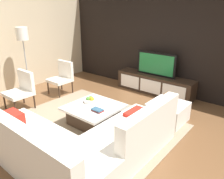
{
  "coord_description": "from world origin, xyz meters",
  "views": [
    {
      "loc": [
        2.69,
        -2.71,
        2.2
      ],
      "look_at": [
        -0.08,
        0.65,
        0.58
      ],
      "focal_mm": 34.98,
      "sensor_mm": 36.0,
      "label": 1
    }
  ],
  "objects_px": {
    "accent_chair_near": "(22,88)",
    "ottoman": "(168,112)",
    "coffee_table": "(94,114)",
    "book_stack": "(97,110)",
    "television": "(156,64)",
    "decorative_ball": "(169,98)",
    "media_console": "(155,84)",
    "floor_lamp": "(23,39)",
    "sectional_couch": "(78,143)",
    "fruit_bowl": "(90,100)",
    "accent_chair_far": "(62,76)"
  },
  "relations": [
    {
      "from": "media_console",
      "to": "fruit_bowl",
      "type": "relative_size",
      "value": 7.7
    },
    {
      "from": "accent_chair_near",
      "to": "decorative_ball",
      "type": "bearing_deg",
      "value": 28.15
    },
    {
      "from": "ottoman",
      "to": "decorative_ball",
      "type": "xyz_separation_m",
      "value": [
        0.0,
        0.0,
        0.32
      ]
    },
    {
      "from": "coffee_table",
      "to": "floor_lamp",
      "type": "xyz_separation_m",
      "value": [
        -2.53,
        0.09,
        1.28
      ]
    },
    {
      "from": "coffee_table",
      "to": "accent_chair_near",
      "type": "relative_size",
      "value": 1.14
    },
    {
      "from": "media_console",
      "to": "sectional_couch",
      "type": "bearing_deg",
      "value": -81.04
    },
    {
      "from": "fruit_bowl",
      "to": "accent_chair_far",
      "type": "relative_size",
      "value": 0.32
    },
    {
      "from": "television",
      "to": "accent_chair_near",
      "type": "xyz_separation_m",
      "value": [
        -1.89,
        -2.8,
        -0.33
      ]
    },
    {
      "from": "sectional_couch",
      "to": "ottoman",
      "type": "height_order",
      "value": "sectional_couch"
    },
    {
      "from": "floor_lamp",
      "to": "accent_chair_far",
      "type": "relative_size",
      "value": 2.03
    },
    {
      "from": "fruit_bowl",
      "to": "book_stack",
      "type": "xyz_separation_m",
      "value": [
        0.39,
        -0.21,
        -0.02
      ]
    },
    {
      "from": "fruit_bowl",
      "to": "accent_chair_far",
      "type": "bearing_deg",
      "value": 159.79
    },
    {
      "from": "coffee_table",
      "to": "book_stack",
      "type": "xyz_separation_m",
      "value": [
        0.22,
        -0.12,
        0.2
      ]
    },
    {
      "from": "sectional_couch",
      "to": "ottoman",
      "type": "bearing_deg",
      "value": 76.3
    },
    {
      "from": "floor_lamp",
      "to": "decorative_ball",
      "type": "distance_m",
      "value": 3.88
    },
    {
      "from": "decorative_ball",
      "to": "media_console",
      "type": "bearing_deg",
      "value": 128.63
    },
    {
      "from": "ottoman",
      "to": "accent_chair_near",
      "type": "bearing_deg",
      "value": -151.96
    },
    {
      "from": "ottoman",
      "to": "fruit_bowl",
      "type": "distance_m",
      "value": 1.61
    },
    {
      "from": "television",
      "to": "decorative_ball",
      "type": "relative_size",
      "value": 4.64
    },
    {
      "from": "sectional_couch",
      "to": "television",
      "type": "bearing_deg",
      "value": 98.96
    },
    {
      "from": "television",
      "to": "ottoman",
      "type": "xyz_separation_m",
      "value": [
        1.0,
        -1.26,
        -0.61
      ]
    },
    {
      "from": "book_stack",
      "to": "television",
      "type": "bearing_deg",
      "value": 92.8
    },
    {
      "from": "media_console",
      "to": "floor_lamp",
      "type": "xyz_separation_m",
      "value": [
        -2.63,
        -2.21,
        1.23
      ]
    },
    {
      "from": "fruit_bowl",
      "to": "television",
      "type": "bearing_deg",
      "value": 82.85
    },
    {
      "from": "decorative_ball",
      "to": "ottoman",
      "type": "bearing_deg",
      "value": 0.0
    },
    {
      "from": "media_console",
      "to": "ottoman",
      "type": "xyz_separation_m",
      "value": [
        1.0,
        -1.26,
        -0.05
      ]
    },
    {
      "from": "book_stack",
      "to": "ottoman",
      "type": "bearing_deg",
      "value": 52.57
    },
    {
      "from": "accent_chair_far",
      "to": "coffee_table",
      "type": "bearing_deg",
      "value": -23.49
    },
    {
      "from": "book_stack",
      "to": "accent_chair_near",
      "type": "bearing_deg",
      "value": -169.14
    },
    {
      "from": "floor_lamp",
      "to": "accent_chair_near",
      "type": "bearing_deg",
      "value": -38.73
    },
    {
      "from": "fruit_bowl",
      "to": "ottoman",
      "type": "bearing_deg",
      "value": 36.43
    },
    {
      "from": "ottoman",
      "to": "coffee_table",
      "type": "bearing_deg",
      "value": -136.73
    },
    {
      "from": "fruit_bowl",
      "to": "decorative_ball",
      "type": "bearing_deg",
      "value": 36.43
    },
    {
      "from": "television",
      "to": "sectional_couch",
      "type": "distance_m",
      "value": 3.35
    },
    {
      "from": "coffee_table",
      "to": "fruit_bowl",
      "type": "xyz_separation_m",
      "value": [
        -0.18,
        0.09,
        0.23
      ]
    },
    {
      "from": "ottoman",
      "to": "accent_chair_far",
      "type": "xyz_separation_m",
      "value": [
        -2.97,
        -0.32,
        0.29
      ]
    },
    {
      "from": "book_stack",
      "to": "floor_lamp",
      "type": "bearing_deg",
      "value": 175.74
    },
    {
      "from": "media_console",
      "to": "decorative_ball",
      "type": "distance_m",
      "value": 1.63
    },
    {
      "from": "media_console",
      "to": "sectional_couch",
      "type": "relative_size",
      "value": 0.91
    },
    {
      "from": "decorative_ball",
      "to": "accent_chair_near",
      "type": "bearing_deg",
      "value": -151.96
    },
    {
      "from": "accent_chair_near",
      "to": "ottoman",
      "type": "distance_m",
      "value": 3.3
    },
    {
      "from": "television",
      "to": "book_stack",
      "type": "height_order",
      "value": "television"
    },
    {
      "from": "accent_chair_near",
      "to": "floor_lamp",
      "type": "relative_size",
      "value": 0.49
    },
    {
      "from": "floor_lamp",
      "to": "accent_chair_far",
      "type": "bearing_deg",
      "value": 43.4
    },
    {
      "from": "accent_chair_near",
      "to": "fruit_bowl",
      "type": "distance_m",
      "value": 1.72
    },
    {
      "from": "media_console",
      "to": "book_stack",
      "type": "xyz_separation_m",
      "value": [
        0.12,
        -2.41,
        0.16
      ]
    },
    {
      "from": "accent_chair_far",
      "to": "book_stack",
      "type": "height_order",
      "value": "accent_chair_far"
    },
    {
      "from": "sectional_couch",
      "to": "book_stack",
      "type": "relative_size",
      "value": 10.89
    },
    {
      "from": "floor_lamp",
      "to": "sectional_couch",
      "type": "bearing_deg",
      "value": -18.55
    },
    {
      "from": "media_console",
      "to": "floor_lamp",
      "type": "relative_size",
      "value": 1.22
    }
  ]
}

